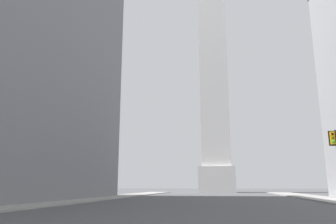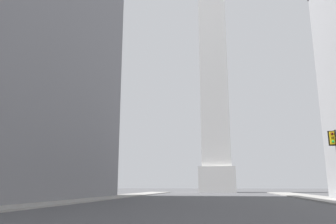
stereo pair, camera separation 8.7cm
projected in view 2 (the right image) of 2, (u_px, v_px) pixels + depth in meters
name	position (u px, v px, depth m)	size (l,w,h in m)	color
sidewalk_left	(60.00, 202.00, 32.16)	(5.00, 101.45, 0.15)	gray
obelisk	(214.00, 74.00, 88.66)	(9.01, 9.01, 65.65)	silver
traffic_light_mid_right	(336.00, 155.00, 28.07)	(0.77, 0.51, 6.38)	black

